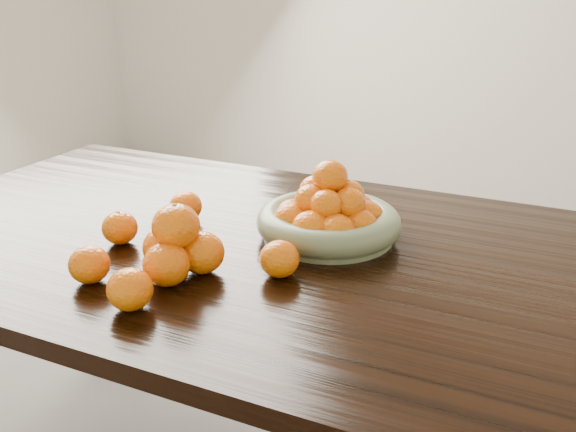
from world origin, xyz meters
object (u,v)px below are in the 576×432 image
at_px(fruit_bowl, 329,216).
at_px(loose_orange_0, 120,228).
at_px(dining_table, 300,287).
at_px(orange_pyramid, 177,247).

distance_m(fruit_bowl, loose_orange_0, 0.45).
xyz_separation_m(fruit_bowl, loose_orange_0, (-0.40, -0.22, -0.01)).
bearing_deg(fruit_bowl, loose_orange_0, -151.13).
height_order(dining_table, orange_pyramid, orange_pyramid).
xyz_separation_m(dining_table, fruit_bowl, (0.03, 0.09, 0.14)).
bearing_deg(fruit_bowl, dining_table, -109.77).
xyz_separation_m(orange_pyramid, loose_orange_0, (-0.20, 0.07, -0.02)).
relative_size(fruit_bowl, loose_orange_0, 4.13).
height_order(fruit_bowl, loose_orange_0, fruit_bowl).
bearing_deg(loose_orange_0, orange_pyramid, -20.29).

